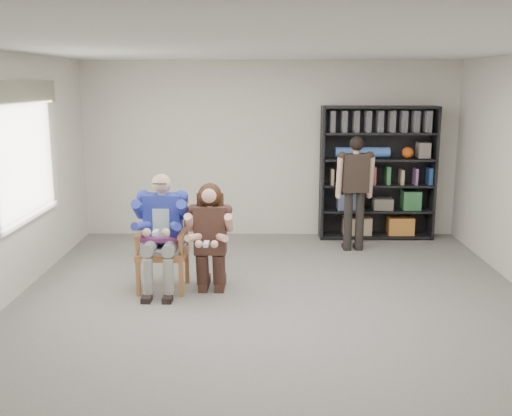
# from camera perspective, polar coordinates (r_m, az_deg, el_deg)

# --- Properties ---
(room_shell) EXTENTS (6.00, 7.00, 2.80)m
(room_shell) POSITION_cam_1_polar(r_m,az_deg,el_deg) (6.19, 1.81, 2.02)
(room_shell) COLOR beige
(room_shell) RESTS_ON ground
(floor) EXTENTS (6.00, 7.00, 0.01)m
(floor) POSITION_cam_1_polar(r_m,az_deg,el_deg) (6.58, 1.73, -10.08)
(floor) COLOR slate
(floor) RESTS_ON ground
(window_left) EXTENTS (0.16, 2.00, 1.75)m
(window_left) POSITION_cam_1_polar(r_m,az_deg,el_deg) (7.68, -21.04, 4.89)
(window_left) COLOR white
(window_left) RESTS_ON room_shell
(armchair) EXTENTS (0.65, 0.63, 1.09)m
(armchair) POSITION_cam_1_polar(r_m,az_deg,el_deg) (7.25, -8.88, -3.57)
(armchair) COLOR #94612B
(armchair) RESTS_ON floor
(seated_man) EXTENTS (0.63, 0.87, 1.42)m
(seated_man) POSITION_cam_1_polar(r_m,az_deg,el_deg) (7.20, -8.92, -2.31)
(seated_man) COLOR #24359C
(seated_man) RESTS_ON floor
(kneeling_woman) EXTENTS (0.57, 0.89, 1.30)m
(kneeling_woman) POSITION_cam_1_polar(r_m,az_deg,el_deg) (7.03, -4.39, -3.06)
(kneeling_woman) COLOR #32231A
(kneeling_woman) RESTS_ON floor
(bookshelf) EXTENTS (1.80, 0.38, 2.10)m
(bookshelf) POSITION_cam_1_polar(r_m,az_deg,el_deg) (9.66, 11.49, 3.27)
(bookshelf) COLOR black
(bookshelf) RESTS_ON floor
(standing_man) EXTENTS (0.55, 0.34, 1.70)m
(standing_man) POSITION_cam_1_polar(r_m,az_deg,el_deg) (8.90, 9.39, 1.31)
(standing_man) COLOR black
(standing_man) RESTS_ON floor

